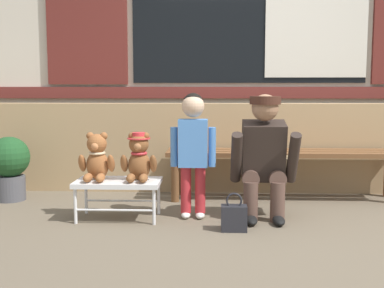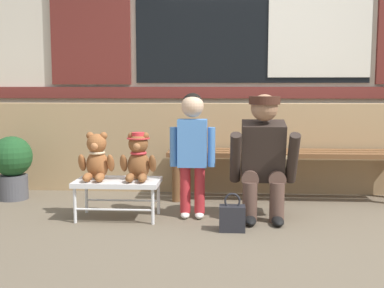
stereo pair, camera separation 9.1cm
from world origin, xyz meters
name	(u,v)px [view 2 (the right image)]	position (x,y,z in m)	size (l,w,h in m)	color
ground_plane	(264,234)	(0.00, 0.00, 0.00)	(60.00, 60.00, 0.00)	brown
brick_low_wall	(253,147)	(0.00, 1.43, 0.42)	(6.84, 0.25, 0.85)	tan
shop_facade	(252,17)	(0.00, 1.94, 1.73)	(6.98, 0.26, 3.45)	beige
wooden_bench_long	(286,158)	(0.27, 1.06, 0.37)	(2.10, 0.40, 0.44)	brown
small_display_bench	(118,184)	(-1.08, 0.34, 0.27)	(0.64, 0.36, 0.30)	silver
teddy_bear_plain	(97,158)	(-1.24, 0.34, 0.46)	(0.28, 0.26, 0.36)	#93562D
teddy_bear_with_hat	(138,157)	(-0.92, 0.34, 0.47)	(0.28, 0.27, 0.36)	brown
child_standing	(192,141)	(-0.52, 0.39, 0.59)	(0.35, 0.18, 0.96)	#B7282D
adult_crouching	(264,157)	(0.03, 0.39, 0.48)	(0.50, 0.49, 0.95)	brown
handbag_on_ground	(232,218)	(-0.22, 0.06, 0.10)	(0.18, 0.11, 0.27)	#232328
potted_plant	(12,164)	(-2.17, 0.91, 0.32)	(0.36, 0.36, 0.57)	#4C4C51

